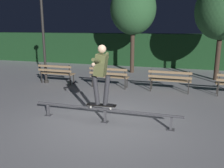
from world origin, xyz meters
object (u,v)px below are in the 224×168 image
skateboard (101,105)px  grind_rail (105,111)px  skateboarder (101,70)px  tree_far_right (222,11)px  park_bench_leftmost (56,72)px  park_bench_left_center (109,75)px  tree_behind_benches (133,9)px  park_bench_right_center (170,79)px  lamp_post_left (43,26)px

skateboard → grind_rail: bearing=0.0°
skateboarder → tree_far_right: bearing=61.7°
skateboarder → park_bench_leftmost: 4.93m
skateboarder → park_bench_leftmost: bearing=133.3°
skateboard → skateboarder: skateboarder is taller
skateboarder → park_bench_leftmost: size_ratio=0.97×
park_bench_left_center → tree_behind_benches: size_ratio=0.34×
park_bench_leftmost → park_bench_right_center: same height
skateboard → park_bench_leftmost: 4.86m
skateboarder → lamp_post_left: bearing=137.3°
park_bench_left_center → park_bench_leftmost: bearing=180.0°
grind_rail → tree_far_right: (3.38, 6.44, 2.86)m
grind_rail → tree_far_right: size_ratio=0.89×
skateboarder → park_bench_left_center: size_ratio=0.97×
grind_rail → tree_far_right: tree_far_right is taller
grind_rail → skateboard: (-0.10, 0.00, 0.16)m
grind_rail → park_bench_leftmost: 4.93m
park_bench_left_center → tree_far_right: (4.38, 2.91, 2.62)m
park_bench_leftmost → park_bench_left_center: same height
skateboarder → park_bench_left_center: skateboarder is taller
lamp_post_left → skateboard: bearing=-42.7°
grind_rail → park_bench_left_center: bearing=105.9°
park_bench_left_center → tree_behind_benches: 4.59m
grind_rail → skateboard: size_ratio=5.04×
skateboard → park_bench_right_center: bearing=66.8°
grind_rail → park_bench_leftmost: bearing=134.2°
park_bench_right_center → lamp_post_left: 5.74m
skateboard → park_bench_leftmost: size_ratio=0.49×
skateboarder → lamp_post_left: lamp_post_left is taller
skateboard → tree_behind_benches: 7.75m
skateboard → tree_behind_benches: bearing=95.8°
skateboarder → grind_rail: bearing=-0.1°
park_bench_leftmost → tree_behind_benches: size_ratio=0.34×
park_bench_right_center → park_bench_leftmost: bearing=180.0°
grind_rail → park_bench_left_center: 3.68m
grind_rail → skateboard: bearing=180.0°
tree_behind_benches → park_bench_left_center: bearing=-92.8°
skateboard → park_bench_leftmost: (-3.33, 3.53, 0.08)m
grind_rail → skateboard: skateboard is taller
park_bench_left_center → lamp_post_left: size_ratio=0.41×
park_bench_leftmost → skateboarder: bearing=-46.7°
park_bench_leftmost → park_bench_right_center: size_ratio=1.00×
skateboard → park_bench_left_center: park_bench_left_center is taller
skateboarder → park_bench_leftmost: skateboarder is taller
park_bench_right_center → lamp_post_left: (-5.40, 0.05, 1.94)m
grind_rail → park_bench_left_center: size_ratio=2.49×
park_bench_leftmost → park_bench_left_center: (2.42, 0.00, 0.00)m
park_bench_left_center → park_bench_right_center: 2.42m
skateboard → skateboarder: size_ratio=0.51×
park_bench_leftmost → lamp_post_left: 2.02m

